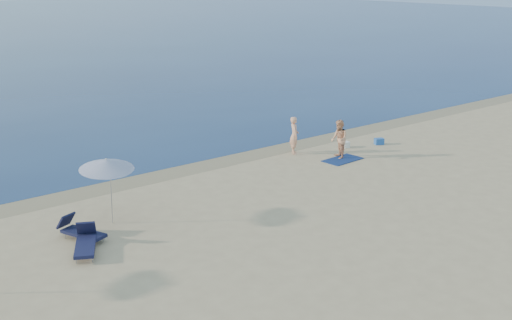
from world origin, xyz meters
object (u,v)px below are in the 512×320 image
Objects in this scene: person_right at (339,139)px; blue_cooler at (379,141)px; person_left at (294,135)px; umbrella_near at (107,164)px.

blue_cooler is (3.27, 0.42, -0.73)m from person_right.
person_left is at bearing -173.69° from blue_cooler.
person_right is 0.75× the size of umbrella_near.
blue_cooler is (4.33, -1.44, -0.72)m from person_left.
person_left is 0.74× the size of umbrella_near.
blue_cooler is at bearing 126.07° from person_right.
person_left is 10.95m from umbrella_near.
umbrella_near is (-11.67, -0.57, 1.18)m from person_right.
umbrella_near reaches higher than blue_cooler.
umbrella_near reaches higher than person_right.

